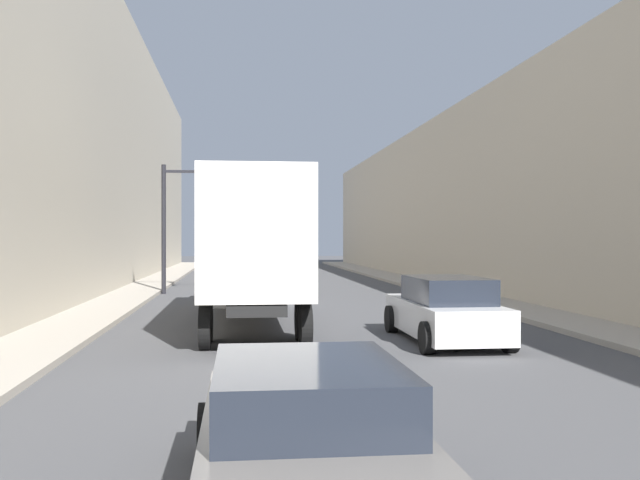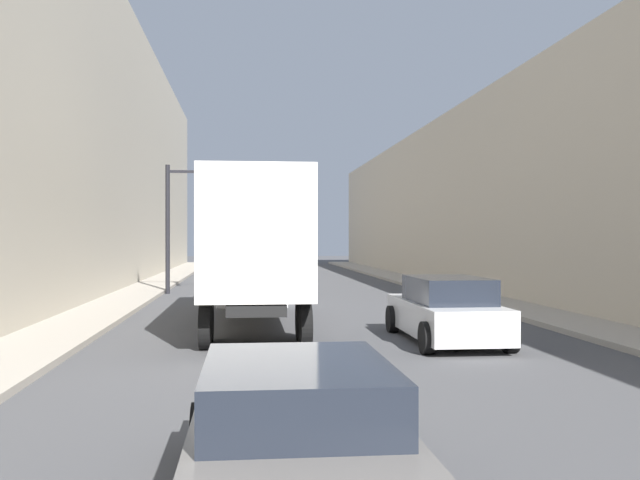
% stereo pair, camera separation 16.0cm
% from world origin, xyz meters
% --- Properties ---
extents(sidewalk_right, '(2.08, 80.00, 0.15)m').
position_xyz_m(sidewalk_right, '(6.93, 30.00, 0.07)').
color(sidewalk_right, '#B2A899').
rests_on(sidewalk_right, ground).
extents(sidewalk_left, '(2.08, 80.00, 0.15)m').
position_xyz_m(sidewalk_left, '(-6.93, 30.00, 0.07)').
color(sidewalk_left, '#B2A899').
rests_on(sidewalk_left, ground).
extents(building_right, '(6.00, 80.00, 8.95)m').
position_xyz_m(building_right, '(10.97, 30.00, 4.48)').
color(building_right, beige).
rests_on(building_right, ground).
extents(building_left, '(6.00, 80.00, 14.09)m').
position_xyz_m(building_left, '(-10.97, 30.00, 7.04)').
color(building_left, '#BCB29E').
rests_on(building_left, ground).
extents(semi_truck, '(2.54, 12.93, 4.07)m').
position_xyz_m(semi_truck, '(-2.04, 20.62, 2.30)').
color(semi_truck, silver).
rests_on(semi_truck, ground).
extents(sedan_car, '(2.12, 4.28, 1.37)m').
position_xyz_m(sedan_car, '(-1.80, 6.02, 0.66)').
color(sedan_car, slate).
rests_on(sedan_car, ground).
extents(suv_car, '(2.07, 4.89, 1.55)m').
position_xyz_m(suv_car, '(2.50, 16.11, 0.74)').
color(suv_car, silver).
rests_on(suv_car, ground).
extents(traffic_signal_gantry, '(5.63, 0.35, 5.76)m').
position_xyz_m(traffic_signal_gantry, '(-4.38, 31.80, 3.99)').
color(traffic_signal_gantry, black).
rests_on(traffic_signal_gantry, ground).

